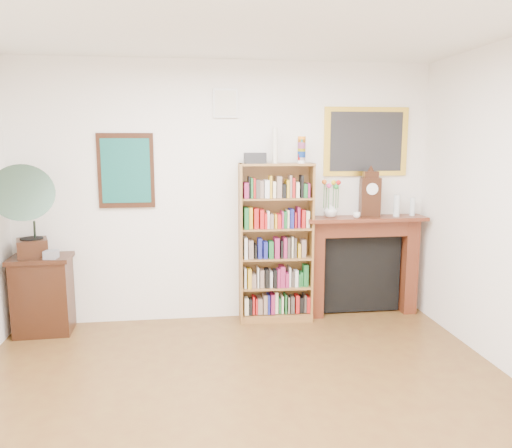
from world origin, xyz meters
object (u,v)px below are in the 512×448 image
(bookshelf, at_px, (276,234))
(teacup, at_px, (357,215))
(bottle_left, at_px, (397,206))
(gramophone, at_px, (24,206))
(fireplace, at_px, (363,257))
(cd_stack, at_px, (51,254))
(bottle_right, at_px, (412,207))
(side_cabinet, at_px, (43,295))
(flower_vase, at_px, (331,210))
(mantel_clock, at_px, (370,195))

(bookshelf, height_order, teacup, bookshelf)
(bottle_left, bearing_deg, gramophone, -177.09)
(fireplace, xyz_separation_m, cd_stack, (-3.30, -0.24, 0.18))
(bottle_right, bearing_deg, bookshelf, -178.82)
(cd_stack, xyz_separation_m, bottle_left, (3.65, 0.17, 0.41))
(fireplace, distance_m, teacup, 0.53)
(bookshelf, bearing_deg, gramophone, -172.85)
(side_cabinet, height_order, bottle_left, bottle_left)
(cd_stack, distance_m, bottle_right, 3.87)
(teacup, xyz_separation_m, bottle_right, (0.68, 0.09, 0.07))
(bottle_left, distance_m, bottle_right, 0.21)
(gramophone, xyz_separation_m, flower_vase, (3.12, 0.25, -0.13))
(bookshelf, distance_m, teacup, 0.90)
(teacup, distance_m, bottle_left, 0.49)
(flower_vase, xyz_separation_m, bottle_right, (0.94, -0.01, 0.02))
(flower_vase, relative_size, bottle_right, 0.77)
(mantel_clock, xyz_separation_m, teacup, (-0.16, -0.06, -0.21))
(bookshelf, xyz_separation_m, teacup, (0.88, -0.06, 0.20))
(cd_stack, bearing_deg, bottle_right, 3.17)
(flower_vase, bearing_deg, gramophone, -175.50)
(cd_stack, xyz_separation_m, bottle_right, (3.85, 0.21, 0.39))
(fireplace, height_order, cd_stack, fireplace)
(bookshelf, bearing_deg, cd_stack, -172.99)
(fireplace, relative_size, bottle_right, 6.71)
(side_cabinet, xyz_separation_m, bottle_left, (3.78, 0.06, 0.85))
(gramophone, distance_m, flower_vase, 3.14)
(side_cabinet, relative_size, bottle_left, 3.36)
(gramophone, bearing_deg, side_cabinet, 40.50)
(bottle_left, bearing_deg, cd_stack, -177.28)
(side_cabinet, bearing_deg, gramophone, -123.53)
(side_cabinet, xyz_separation_m, mantel_clock, (3.47, 0.07, 0.97))
(teacup, height_order, bottle_right, bottle_right)
(bookshelf, bearing_deg, bottle_right, 3.67)
(cd_stack, height_order, bottle_right, bottle_right)
(gramophone, xyz_separation_m, mantel_clock, (3.55, 0.20, 0.04))
(flower_vase, distance_m, bottle_right, 0.94)
(bookshelf, xyz_separation_m, side_cabinet, (-2.43, -0.07, -0.56))
(fireplace, xyz_separation_m, mantel_clock, (0.04, -0.07, 0.71))
(mantel_clock, xyz_separation_m, bottle_left, (0.31, -0.00, -0.12))
(teacup, distance_m, bottle_right, 0.69)
(side_cabinet, relative_size, fireplace, 0.60)
(side_cabinet, bearing_deg, fireplace, 0.16)
(bottle_left, bearing_deg, mantel_clock, 179.52)
(bottle_left, bearing_deg, bookshelf, 179.66)
(bottle_right, bearing_deg, gramophone, -176.68)
(gramophone, height_order, cd_stack, gramophone)
(fireplace, distance_m, bottle_left, 0.69)
(bottle_left, bearing_deg, bottle_right, 11.12)
(bookshelf, distance_m, cd_stack, 2.31)
(bottle_right, bearing_deg, bottle_left, -168.88)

